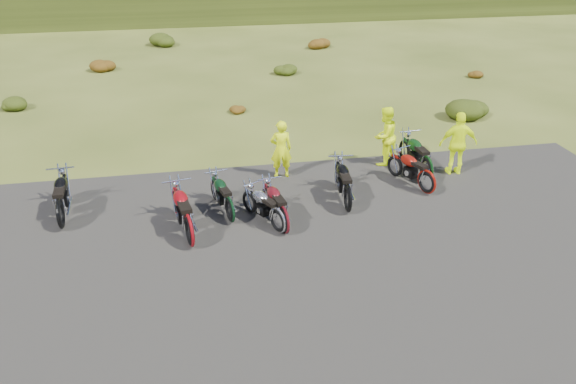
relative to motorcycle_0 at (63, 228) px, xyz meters
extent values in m
plane|color=#3F4918|center=(5.55, -1.12, 0.00)|extent=(300.00, 300.00, 0.00)
cube|color=black|center=(5.55, -3.12, 0.00)|extent=(20.00, 12.00, 0.04)
ellipsoid|color=#21320C|center=(-3.55, 10.18, 0.31)|extent=(1.03, 1.03, 0.61)
ellipsoid|color=#66280C|center=(-0.65, 15.48, 0.38)|extent=(1.30, 1.30, 0.77)
ellipsoid|color=#21320C|center=(2.25, 20.78, 0.46)|extent=(1.56, 1.56, 0.92)
ellipsoid|color=#66280C|center=(5.15, 8.08, 0.23)|extent=(0.77, 0.77, 0.45)
ellipsoid|color=#21320C|center=(8.05, 13.38, 0.31)|extent=(1.03, 1.03, 0.61)
ellipsoid|color=#66280C|center=(10.95, 18.68, 0.38)|extent=(1.30, 1.30, 0.77)
ellipsoid|color=#21320C|center=(13.85, 5.98, 0.46)|extent=(1.56, 1.56, 0.92)
ellipsoid|color=#66280C|center=(16.75, 11.28, 0.23)|extent=(0.77, 0.77, 0.45)
imported|color=#E2F90D|center=(5.89, 1.96, 0.87)|extent=(0.64, 0.43, 1.74)
imported|color=#E2F90D|center=(9.16, 2.30, 0.92)|extent=(1.13, 1.08, 1.83)
imported|color=#E2F90D|center=(11.05, 1.23, 0.96)|extent=(1.17, 0.61, 1.91)
camera|label=1|loc=(3.32, -12.95, 7.14)|focal=35.00mm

